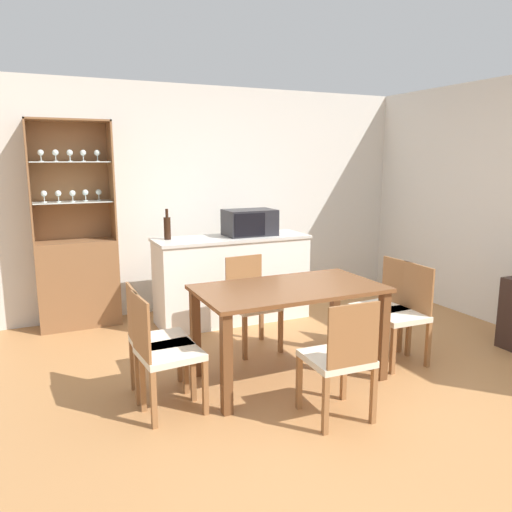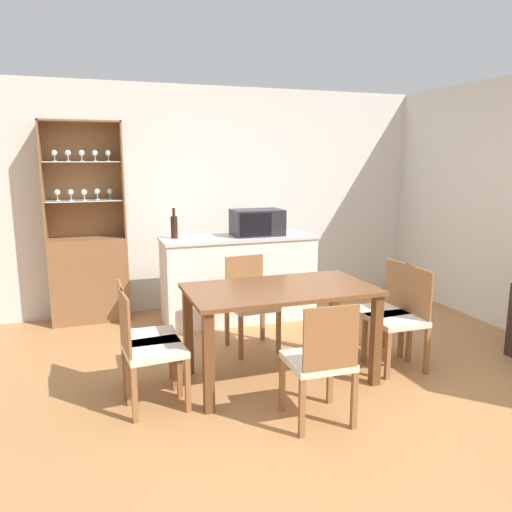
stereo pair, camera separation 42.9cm
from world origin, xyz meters
The scene contains 13 objects.
ground_plane centered at (0.00, 0.00, 0.00)m, with size 18.00×18.00×0.00m, color #B27A47.
wall_back centered at (0.00, 2.63, 1.27)m, with size 6.80×0.06×2.55m.
kitchen_counter centered at (0.06, 1.93, 0.46)m, with size 1.66×0.56×0.92m.
display_cabinet centered at (-1.47, 2.44, 0.62)m, with size 0.80×0.34×2.12m.
dining_table centered at (-0.08, 0.38, 0.63)m, with size 1.45×0.80×0.76m.
dining_chair_side_left_near centered at (-1.12, 0.25, 0.43)m, with size 0.44×0.44×0.85m.
dining_chair_head_near centered at (-0.08, -0.34, 0.43)m, with size 0.42×0.42×0.85m.
dining_chair_side_right_near centered at (0.96, 0.26, 0.43)m, with size 0.42×0.42×0.85m.
dining_chair_side_left_far centered at (-1.12, 0.50, 0.43)m, with size 0.41×0.41×0.85m.
dining_chair_head_far centered at (-0.09, 1.09, 0.43)m, with size 0.43×0.43×0.85m.
dining_chair_side_right_far centered at (0.96, 0.50, 0.43)m, with size 0.43×0.43×0.85m.
microwave centered at (0.28, 1.96, 1.06)m, with size 0.54×0.36×0.28m.
wine_bottle centered at (-0.60, 2.04, 1.05)m, with size 0.07×0.07×0.32m.
Camera 1 is at (-1.89, -2.94, 1.73)m, focal length 35.00 mm.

